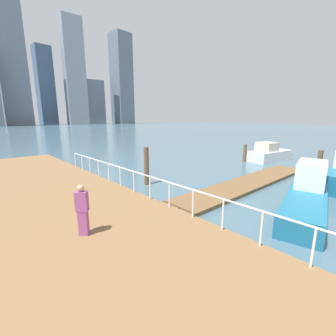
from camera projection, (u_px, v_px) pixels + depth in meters
name	position (u px, v px, depth m)	size (l,w,h in m)	color
ground_plane	(128.00, 171.00, 17.45)	(300.00, 300.00, 0.00)	#476675
boardwalk	(22.00, 283.00, 5.33)	(11.00, 38.00, 0.40)	olive
floating_dock	(246.00, 184.00, 13.63)	(13.40, 2.00, 0.18)	brown
boardwalk_railing	(241.00, 213.00, 6.79)	(0.06, 27.11, 1.08)	white
dock_piling_0	(319.00, 163.00, 15.70)	(0.32, 0.32, 1.82)	brown
dock_piling_1	(245.00, 153.00, 20.93)	(0.30, 0.30, 1.62)	brown
dock_piling_3	(146.00, 166.00, 13.64)	(0.29, 0.29, 2.29)	brown
moored_boat_0	(269.00, 154.00, 21.38)	(4.76, 2.51, 1.77)	white
moored_boat_2	(308.00, 193.00, 10.24)	(7.45, 3.09, 1.98)	#1E6B8C
pedestrian_1	(82.00, 209.00, 6.94)	(0.42, 0.40, 1.63)	#994C8C
skyline_tower_3	(12.00, 65.00, 117.80)	(12.86, 10.12, 61.16)	slate
skyline_tower_4	(45.00, 86.00, 138.20)	(9.20, 7.52, 45.71)	slate
skyline_tower_5	(75.00, 72.00, 134.17)	(11.45, 6.74, 60.43)	#8C939E
skyline_tower_6	(94.00, 102.00, 157.15)	(13.90, 6.63, 29.10)	slate
skyline_tower_7	(122.00, 80.00, 156.66)	(11.47, 11.93, 58.88)	slate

